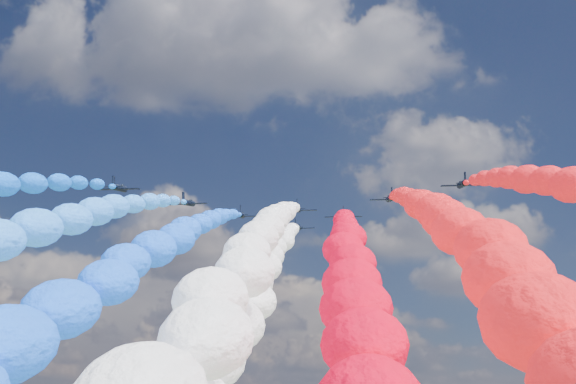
# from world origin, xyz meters

# --- Properties ---
(jet_0) EXTENTS (8.28, 11.32, 4.91)m
(jet_0) POSITION_xyz_m (-32.22, -7.35, 102.92)
(jet_0) COLOR black
(jet_1) EXTENTS (8.92, 11.78, 4.91)m
(jet_1) POSITION_xyz_m (-20.80, 3.79, 102.92)
(jet_1) COLOR black
(trail_1) EXTENTS (5.89, 122.12, 48.17)m
(trail_1) POSITION_xyz_m (-20.80, -58.87, 80.70)
(trail_1) COLOR #2C7FF9
(jet_2) EXTENTS (8.91, 11.77, 4.91)m
(jet_2) POSITION_xyz_m (-10.93, 14.19, 102.92)
(jet_2) COLOR black
(trail_2) EXTENTS (5.89, 122.12, 48.17)m
(trail_2) POSITION_xyz_m (-10.93, -48.46, 80.70)
(trail_2) COLOR blue
(jet_3) EXTENTS (8.40, 11.41, 4.91)m
(jet_3) POSITION_xyz_m (1.68, 10.26, 102.92)
(jet_3) COLOR black
(trail_3) EXTENTS (5.89, 122.12, 48.17)m
(trail_3) POSITION_xyz_m (1.68, -52.39, 80.70)
(trail_3) COLOR white
(jet_4) EXTENTS (8.86, 11.73, 4.91)m
(jet_4) POSITION_xyz_m (0.74, 25.90, 102.92)
(jet_4) COLOR black
(trail_4) EXTENTS (5.89, 122.12, 48.17)m
(trail_4) POSITION_xyz_m (0.74, -36.75, 80.70)
(trail_4) COLOR white
(jet_5) EXTENTS (8.25, 11.30, 4.91)m
(jet_5) POSITION_xyz_m (11.39, 16.18, 102.92)
(jet_5) COLOR black
(trail_5) EXTENTS (5.89, 122.12, 48.17)m
(trail_5) POSITION_xyz_m (11.39, -46.47, 80.70)
(trail_5) COLOR red
(jet_6) EXTENTS (8.50, 11.48, 4.91)m
(jet_6) POSITION_xyz_m (20.94, 3.49, 102.92)
(jet_6) COLOR black
(trail_6) EXTENTS (5.89, 122.12, 48.17)m
(trail_6) POSITION_xyz_m (20.94, -59.16, 80.70)
(trail_6) COLOR red
(jet_7) EXTENTS (8.38, 11.39, 4.91)m
(jet_7) POSITION_xyz_m (34.22, -5.18, 102.92)
(jet_7) COLOR black
(trail_7) EXTENTS (5.89, 122.12, 48.17)m
(trail_7) POSITION_xyz_m (34.22, -67.84, 80.70)
(trail_7) COLOR red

